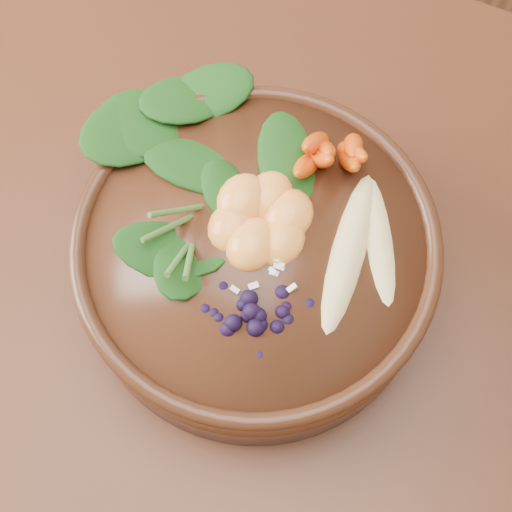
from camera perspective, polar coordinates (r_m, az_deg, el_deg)
ground at (r=1.46m, az=-6.56°, el=-10.37°), size 4.00×4.00×0.00m
dining_table at (r=0.84m, az=-11.30°, el=-0.24°), size 1.60×0.90×0.75m
stoneware_bowl at (r=0.67m, az=-0.00°, el=-0.34°), size 0.42×0.42×0.09m
kale_heap at (r=0.64m, az=-4.01°, el=8.08°), size 0.27×0.26×0.05m
carrot_cluster at (r=0.63m, az=6.20°, el=9.79°), size 0.09×0.09×0.09m
banana_halves at (r=0.62m, az=8.82°, el=1.45°), size 0.11×0.19×0.03m
mandarin_cluster at (r=0.62m, az=0.39°, el=3.62°), size 0.13×0.13×0.04m
blueberry_pile at (r=0.58m, az=-0.30°, el=-3.97°), size 0.18×0.16×0.05m
coconut_flakes at (r=0.62m, az=0.01°, el=-0.53°), size 0.13×0.11×0.01m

